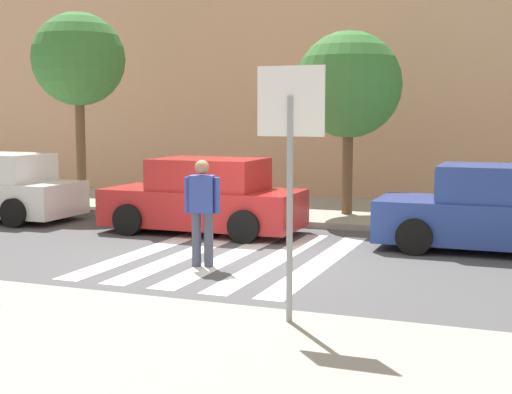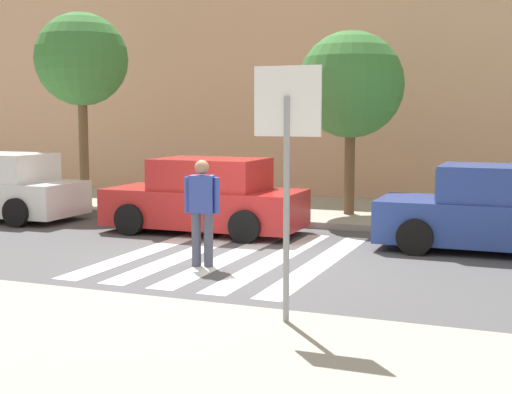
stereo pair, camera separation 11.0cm
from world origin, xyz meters
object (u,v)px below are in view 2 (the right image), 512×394
(parked_car_red, at_px, (206,198))
(street_tree_center, at_px, (351,85))
(parked_car_blue, at_px, (498,212))
(street_tree_west, at_px, (81,60))
(pedestrian_crossing, at_px, (202,207))
(stop_sign, at_px, (287,137))

(parked_car_red, bearing_deg, street_tree_center, 50.90)
(parked_car_blue, relative_size, street_tree_west, 0.83)
(street_tree_west, bearing_deg, parked_car_blue, -12.65)
(parked_car_blue, xyz_separation_m, street_tree_west, (-10.37, 2.33, 3.11))
(street_tree_west, bearing_deg, parked_car_red, -26.74)
(pedestrian_crossing, relative_size, parked_car_blue, 0.42)
(stop_sign, distance_m, pedestrian_crossing, 3.94)
(parked_car_red, relative_size, street_tree_center, 0.97)
(street_tree_west, xyz_separation_m, street_tree_center, (6.94, 0.53, -0.72))
(stop_sign, height_order, parked_car_blue, stop_sign)
(stop_sign, xyz_separation_m, parked_car_blue, (1.93, 5.93, -1.47))
(pedestrian_crossing, distance_m, parked_car_blue, 5.33)
(street_tree_center, bearing_deg, parked_car_red, -129.10)
(pedestrian_crossing, relative_size, street_tree_center, 0.41)
(parked_car_red, xyz_separation_m, street_tree_center, (2.32, 2.86, 2.39))
(parked_car_blue, bearing_deg, street_tree_center, 140.14)
(parked_car_blue, relative_size, street_tree_center, 0.97)
(parked_car_red, distance_m, parked_car_blue, 5.75)
(pedestrian_crossing, height_order, street_tree_center, street_tree_center)
(pedestrian_crossing, xyz_separation_m, street_tree_west, (-6.02, 5.40, 2.86))
(stop_sign, relative_size, street_tree_west, 0.57)
(pedestrian_crossing, distance_m, street_tree_west, 8.58)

